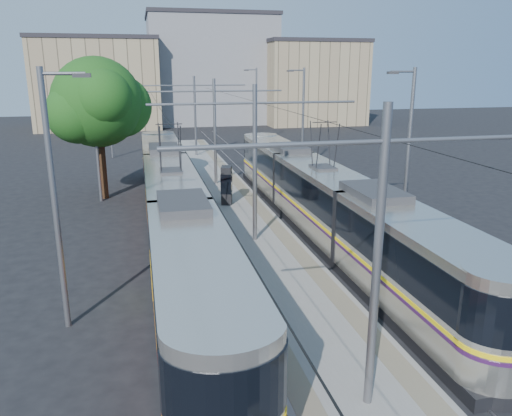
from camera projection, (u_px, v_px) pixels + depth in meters
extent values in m
plane|color=black|center=(312.00, 330.00, 15.70)|extent=(160.00, 160.00, 0.00)
cube|color=gray|center=(223.00, 196.00, 31.61)|extent=(4.00, 50.00, 0.30)
cube|color=gray|center=(200.00, 195.00, 31.25)|extent=(0.70, 50.00, 0.01)
cube|color=gray|center=(246.00, 192.00, 31.88)|extent=(0.70, 50.00, 0.01)
cube|color=gray|center=(154.00, 202.00, 30.71)|extent=(0.07, 70.00, 0.03)
cube|color=gray|center=(178.00, 200.00, 31.02)|extent=(0.07, 70.00, 0.03)
cube|color=gray|center=(267.00, 195.00, 32.27)|extent=(0.07, 70.00, 0.03)
cube|color=gray|center=(288.00, 194.00, 32.58)|extent=(0.07, 70.00, 0.03)
cube|color=silver|center=(212.00, 407.00, 12.11)|extent=(1.20, 5.00, 0.01)
cube|color=black|center=(174.00, 235.00, 24.03)|extent=(2.30, 31.31, 0.40)
cube|color=beige|center=(172.00, 202.00, 23.59)|extent=(2.40, 29.71, 2.90)
cube|color=black|center=(172.00, 192.00, 23.45)|extent=(2.43, 29.71, 1.30)
cube|color=yellow|center=(173.00, 210.00, 23.70)|extent=(2.43, 29.71, 0.12)
cube|color=#AA1309|center=(173.00, 220.00, 23.83)|extent=(2.42, 29.71, 1.10)
cube|color=#2D2D30|center=(171.00, 169.00, 23.16)|extent=(1.68, 3.00, 0.30)
cube|color=black|center=(321.00, 229.00, 24.86)|extent=(2.30, 27.30, 0.40)
cube|color=beige|center=(322.00, 197.00, 24.42)|extent=(2.40, 25.70, 2.90)
cube|color=black|center=(322.00, 187.00, 24.28)|extent=(2.43, 25.70, 1.30)
cube|color=yellow|center=(322.00, 205.00, 24.52)|extent=(2.43, 25.70, 0.12)
cube|color=#351242|center=(322.00, 208.00, 24.57)|extent=(2.43, 25.70, 0.10)
cube|color=#2D2D30|center=(323.00, 165.00, 23.98)|extent=(1.68, 3.00, 0.30)
cylinder|color=slate|center=(377.00, 264.00, 10.92)|extent=(0.20, 0.20, 7.00)
cylinder|color=slate|center=(386.00, 141.00, 10.19)|extent=(9.20, 0.10, 0.10)
cylinder|color=slate|center=(255.00, 165.00, 22.18)|extent=(0.20, 0.20, 7.00)
cylinder|color=slate|center=(255.00, 103.00, 21.45)|extent=(9.20, 0.10, 0.10)
cylinder|color=slate|center=(215.00, 132.00, 33.44)|extent=(0.20, 0.20, 7.00)
cylinder|color=slate|center=(214.00, 91.00, 32.71)|extent=(9.20, 0.10, 0.10)
cylinder|color=slate|center=(195.00, 116.00, 44.69)|extent=(0.20, 0.20, 7.00)
cylinder|color=slate|center=(194.00, 85.00, 43.96)|extent=(9.20, 0.10, 0.10)
cylinder|color=black|center=(161.00, 110.00, 29.37)|extent=(0.02, 70.00, 0.02)
cylinder|color=black|center=(279.00, 108.00, 30.93)|extent=(0.02, 70.00, 0.02)
cylinder|color=slate|center=(55.00, 205.00, 14.87)|extent=(0.18, 0.18, 8.00)
cube|color=#2D2D30|center=(82.00, 75.00, 14.10)|extent=(0.50, 0.22, 0.12)
cylinder|color=slate|center=(96.00, 137.00, 29.88)|extent=(0.18, 0.18, 8.00)
cube|color=#2D2D30|center=(110.00, 72.00, 29.10)|extent=(0.50, 0.22, 0.12)
cylinder|color=slate|center=(109.00, 114.00, 44.89)|extent=(0.18, 0.18, 8.00)
cube|color=#2D2D30|center=(119.00, 71.00, 44.11)|extent=(0.50, 0.22, 0.12)
cylinder|color=slate|center=(408.00, 154.00, 23.75)|extent=(0.18, 0.18, 8.00)
cube|color=#2D2D30|center=(393.00, 73.00, 22.50)|extent=(0.50, 0.22, 0.12)
cylinder|color=slate|center=(303.00, 121.00, 38.76)|extent=(0.18, 0.18, 8.00)
cube|color=#2D2D30|center=(290.00, 71.00, 37.51)|extent=(0.50, 0.22, 0.12)
cylinder|color=slate|center=(256.00, 106.00, 53.77)|extent=(0.18, 0.18, 8.00)
cube|color=#2D2D30|center=(246.00, 70.00, 52.52)|extent=(0.50, 0.22, 0.12)
cube|color=black|center=(227.00, 185.00, 28.96)|extent=(0.80, 1.07, 2.20)
cube|color=black|center=(227.00, 183.00, 28.92)|extent=(0.84, 1.12, 1.15)
cylinder|color=#382314|center=(103.00, 170.00, 31.19)|extent=(0.50, 0.50, 3.60)
sphere|color=#193F12|center=(97.00, 102.00, 30.07)|extent=(5.41, 5.41, 5.41)
sphere|color=#193F12|center=(121.00, 106.00, 31.30)|extent=(3.83, 3.83, 3.83)
cube|color=#9B8A69|center=(99.00, 85.00, 68.26)|extent=(16.00, 12.00, 11.54)
cube|color=#262328|center=(95.00, 38.00, 66.63)|extent=(16.32, 12.24, 0.50)
cube|color=gray|center=(211.00, 71.00, 75.00)|extent=(18.00, 14.00, 15.07)
cube|color=#262328|center=(209.00, 16.00, 72.90)|extent=(18.36, 14.28, 0.50)
cube|color=#9B8A69|center=(312.00, 84.00, 72.91)|extent=(14.00, 10.00, 11.40)
cube|color=#262328|center=(313.00, 41.00, 71.30)|extent=(14.28, 10.20, 0.50)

